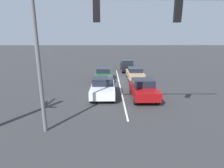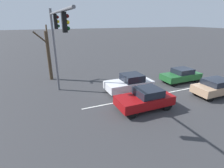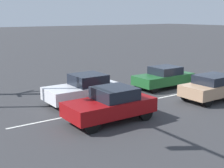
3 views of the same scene
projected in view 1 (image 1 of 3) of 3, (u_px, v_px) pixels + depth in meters
The scene contains 8 objects.
ground_plane at pixel (118, 79), 21.38m from camera, with size 240.00×240.00×0.00m, color #333335.
lane_stripe_left_divider at pixel (120, 84), 18.78m from camera, with size 0.12×17.38×0.01m, color silver.
car_maroon_leftlane_front at pixel (143, 89), 14.31m from camera, with size 1.92×4.06×1.54m.
car_white_midlane_front at pixel (103, 87), 14.80m from camera, with size 1.94×4.18×1.57m.
car_darkgreen_midlane_second at pixel (103, 74), 20.73m from camera, with size 1.80×4.06×1.42m.
car_tan_leftlane_second at pixel (135, 73), 21.03m from camera, with size 1.78×4.09×1.43m.
car_black_leftlane_third at pixel (127, 66), 26.62m from camera, with size 1.89×4.72×1.64m.
traffic_signal_gantry at pixel (91, 33), 8.12m from camera, with size 9.10×0.37×6.94m.
Camera 1 is at (1.10, 20.84, 4.76)m, focal length 28.00 mm.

